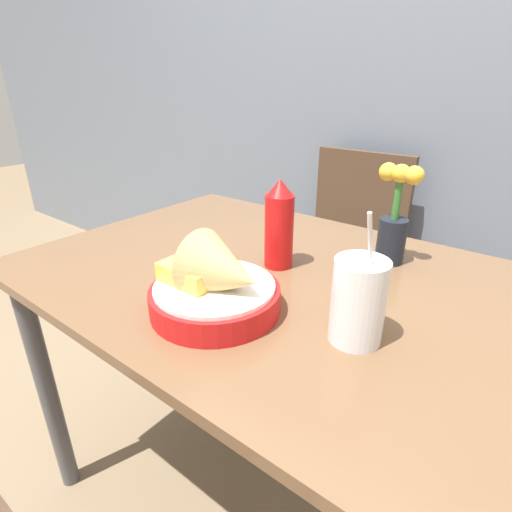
{
  "coord_description": "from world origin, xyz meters",
  "views": [
    {
      "loc": [
        0.49,
        -0.68,
        1.17
      ],
      "look_at": [
        0.01,
        -0.06,
        0.83
      ],
      "focal_mm": 28.0,
      "sensor_mm": 36.0,
      "label": 1
    }
  ],
  "objects_px": {
    "ketchup_bottle": "(279,225)",
    "drink_cup": "(358,304)",
    "flower_vase": "(394,220)",
    "food_basket": "(218,286)",
    "chair_far_window": "(348,246)"
  },
  "relations": [
    {
      "from": "drink_cup",
      "to": "food_basket",
      "type": "bearing_deg",
      "value": -161.98
    },
    {
      "from": "drink_cup",
      "to": "flower_vase",
      "type": "relative_size",
      "value": 1.01
    },
    {
      "from": "ketchup_bottle",
      "to": "drink_cup",
      "type": "relative_size",
      "value": 0.88
    },
    {
      "from": "food_basket",
      "to": "ketchup_bottle",
      "type": "height_order",
      "value": "ketchup_bottle"
    },
    {
      "from": "chair_far_window",
      "to": "flower_vase",
      "type": "relative_size",
      "value": 3.88
    },
    {
      "from": "chair_far_window",
      "to": "ketchup_bottle",
      "type": "xyz_separation_m",
      "value": [
        0.15,
        -0.72,
        0.33
      ]
    },
    {
      "from": "food_basket",
      "to": "flower_vase",
      "type": "distance_m",
      "value": 0.46
    },
    {
      "from": "flower_vase",
      "to": "chair_far_window",
      "type": "bearing_deg",
      "value": 122.84
    },
    {
      "from": "food_basket",
      "to": "ketchup_bottle",
      "type": "relative_size",
      "value": 1.19
    },
    {
      "from": "chair_far_window",
      "to": "flower_vase",
      "type": "height_order",
      "value": "flower_vase"
    },
    {
      "from": "chair_far_window",
      "to": "food_basket",
      "type": "bearing_deg",
      "value": -79.41
    },
    {
      "from": "ketchup_bottle",
      "to": "drink_cup",
      "type": "height_order",
      "value": "drink_cup"
    },
    {
      "from": "ketchup_bottle",
      "to": "flower_vase",
      "type": "xyz_separation_m",
      "value": [
        0.2,
        0.18,
        0.01
      ]
    },
    {
      "from": "food_basket",
      "to": "flower_vase",
      "type": "height_order",
      "value": "flower_vase"
    },
    {
      "from": "food_basket",
      "to": "ketchup_bottle",
      "type": "bearing_deg",
      "value": 97.23
    }
  ]
}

